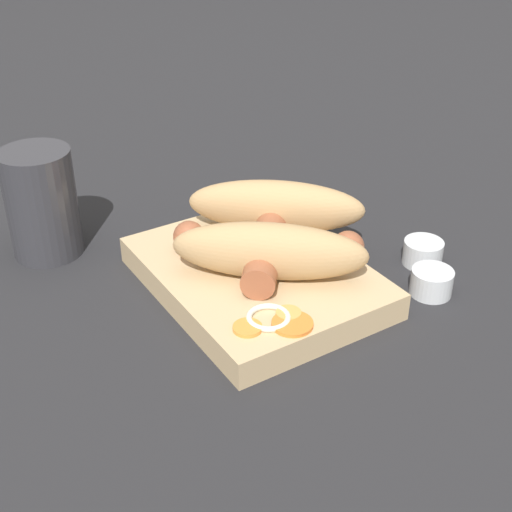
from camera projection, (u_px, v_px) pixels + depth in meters
name	position (u px, v px, depth m)	size (l,w,h in m)	color
ground_plane	(256.00, 288.00, 0.70)	(3.00, 3.00, 0.00)	#232326
food_tray	(256.00, 277.00, 0.69)	(0.23, 0.18, 0.03)	tan
bread_roll	(271.00, 228.00, 0.69)	(0.22, 0.23, 0.05)	tan
sausage	(268.00, 242.00, 0.69)	(0.14, 0.15, 0.03)	#9E5638
pickled_veggies	(274.00, 320.00, 0.60)	(0.06, 0.07, 0.01)	orange
condiment_cup_near	(431.00, 283.00, 0.68)	(0.04, 0.04, 0.03)	silver
condiment_cup_far	(423.00, 254.00, 0.73)	(0.04, 0.04, 0.03)	silver
drink_glass	(42.00, 203.00, 0.73)	(0.07, 0.07, 0.11)	#333338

